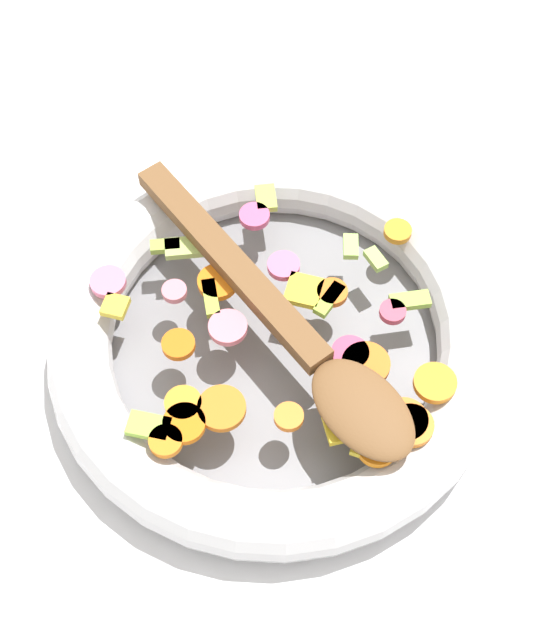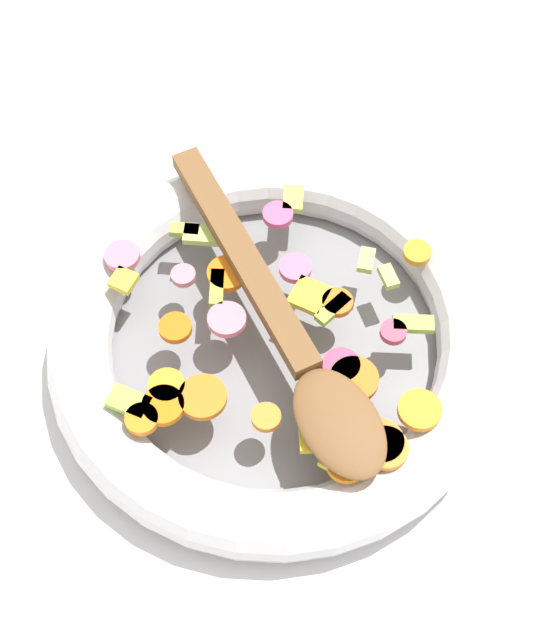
# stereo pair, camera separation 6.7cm
# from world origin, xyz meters

# --- Properties ---
(ground_plane) EXTENTS (4.00, 4.00, 0.00)m
(ground_plane) POSITION_xyz_m (0.00, 0.00, 0.00)
(ground_plane) COLOR silver
(skillet) EXTENTS (0.35, 0.35, 0.05)m
(skillet) POSITION_xyz_m (0.00, 0.00, 0.02)
(skillet) COLOR slate
(skillet) RESTS_ON ground_plane
(chopped_vegetables) EXTENTS (0.28, 0.29, 0.01)m
(chopped_vegetables) POSITION_xyz_m (0.01, 0.02, 0.05)
(chopped_vegetables) COLOR orange
(chopped_vegetables) RESTS_ON skillet
(wooden_spoon) EXTENTS (0.09, 0.31, 0.01)m
(wooden_spoon) POSITION_xyz_m (0.00, 0.02, 0.06)
(wooden_spoon) COLOR brown
(wooden_spoon) RESTS_ON chopped_vegetables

